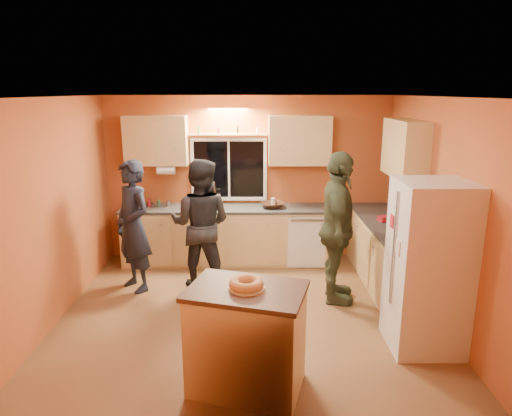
{
  "coord_description": "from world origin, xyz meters",
  "views": [
    {
      "loc": [
        0.07,
        -5.19,
        2.67
      ],
      "look_at": [
        0.12,
        0.4,
        1.22
      ],
      "focal_mm": 32.0,
      "sensor_mm": 36.0,
      "label": 1
    }
  ],
  "objects_px": {
    "person_center": "(201,224)",
    "person_left": "(133,226)",
    "person_right": "(337,229)",
    "island": "(247,338)",
    "refrigerator": "(428,267)"
  },
  "relations": [
    {
      "from": "person_left",
      "to": "person_center",
      "type": "height_order",
      "value": "same"
    },
    {
      "from": "island",
      "to": "person_left",
      "type": "relative_size",
      "value": 0.65
    },
    {
      "from": "person_center",
      "to": "person_left",
      "type": "bearing_deg",
      "value": 16.34
    },
    {
      "from": "refrigerator",
      "to": "person_center",
      "type": "bearing_deg",
      "value": 147.83
    },
    {
      "from": "person_left",
      "to": "person_right",
      "type": "bearing_deg",
      "value": 37.64
    },
    {
      "from": "person_left",
      "to": "person_right",
      "type": "distance_m",
      "value": 2.7
    },
    {
      "from": "person_center",
      "to": "person_right",
      "type": "bearing_deg",
      "value": 174.78
    },
    {
      "from": "island",
      "to": "person_right",
      "type": "distance_m",
      "value": 2.18
    },
    {
      "from": "refrigerator",
      "to": "island",
      "type": "height_order",
      "value": "refrigerator"
    },
    {
      "from": "refrigerator",
      "to": "person_right",
      "type": "xyz_separation_m",
      "value": [
        -0.75,
        1.1,
        0.08
      ]
    },
    {
      "from": "island",
      "to": "refrigerator",
      "type": "bearing_deg",
      "value": 36.49
    },
    {
      "from": "island",
      "to": "person_left",
      "type": "xyz_separation_m",
      "value": [
        -1.55,
        2.19,
        0.4
      ]
    },
    {
      "from": "island",
      "to": "person_left",
      "type": "height_order",
      "value": "person_left"
    },
    {
      "from": "island",
      "to": "person_center",
      "type": "height_order",
      "value": "person_center"
    },
    {
      "from": "refrigerator",
      "to": "person_center",
      "type": "relative_size",
      "value": 1.0
    }
  ]
}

